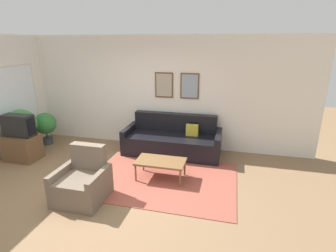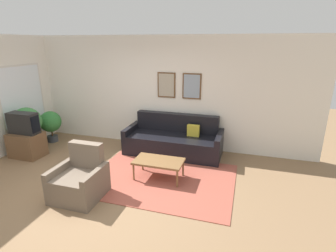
% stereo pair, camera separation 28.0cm
% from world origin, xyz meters
% --- Properties ---
extents(ground_plane, '(16.00, 16.00, 0.00)m').
position_xyz_m(ground_plane, '(0.00, 0.00, 0.00)').
color(ground_plane, '#846647').
extents(area_rug, '(2.76, 2.02, 0.01)m').
position_xyz_m(area_rug, '(0.89, 0.71, 0.01)').
color(area_rug, '#9E4C3D').
rests_on(area_rug, ground_plane).
extents(wall_back, '(8.00, 0.09, 2.70)m').
position_xyz_m(wall_back, '(0.01, 2.47, 1.35)').
color(wall_back, white).
rests_on(wall_back, ground_plane).
extents(couch, '(2.24, 0.90, 0.90)m').
position_xyz_m(couch, '(0.78, 2.00, 0.31)').
color(couch, black).
rests_on(couch, ground_plane).
extents(coffee_table, '(0.94, 0.52, 0.38)m').
position_xyz_m(coffee_table, '(0.83, 0.73, 0.34)').
color(coffee_table, brown).
rests_on(coffee_table, ground_plane).
extents(tv_stand, '(0.71, 0.51, 0.57)m').
position_xyz_m(tv_stand, '(-2.41, 0.83, 0.28)').
color(tv_stand, brown).
rests_on(tv_stand, ground_plane).
extents(tv, '(0.67, 0.28, 0.48)m').
position_xyz_m(tv, '(-2.40, 0.83, 0.80)').
color(tv, black).
rests_on(tv, tv_stand).
extents(armchair, '(0.78, 0.76, 0.89)m').
position_xyz_m(armchair, '(-0.25, -0.23, 0.29)').
color(armchair, '#6B5B4C').
rests_on(armchair, ground_plane).
extents(potted_plant_tall, '(0.67, 0.67, 1.08)m').
position_xyz_m(potted_plant_tall, '(-2.58, 1.10, 0.71)').
color(potted_plant_tall, slate).
rests_on(potted_plant_tall, ground_plane).
extents(potted_plant_by_window, '(0.54, 0.54, 0.82)m').
position_xyz_m(potted_plant_by_window, '(-2.52, 1.79, 0.52)').
color(potted_plant_by_window, '#383D42').
rests_on(potted_plant_by_window, ground_plane).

